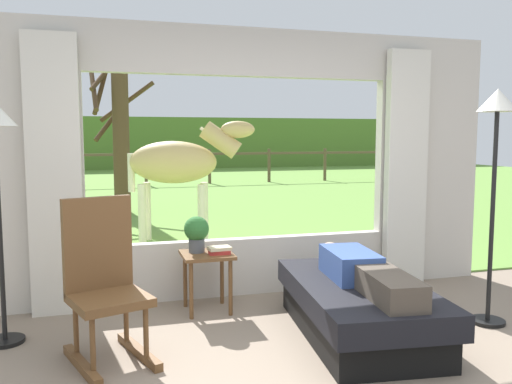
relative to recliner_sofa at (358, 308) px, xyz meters
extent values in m
cube|color=beige|center=(-2.60, 1.32, 1.06)|extent=(1.15, 0.12, 2.55)
cube|color=beige|center=(1.45, 1.32, 1.06)|extent=(1.15, 0.12, 2.55)
cube|color=beige|center=(-0.57, 1.32, 0.06)|extent=(2.90, 0.12, 0.55)
cube|color=beige|center=(-0.57, 1.32, 2.11)|extent=(2.90, 0.12, 0.45)
cube|color=silver|center=(-2.26, 1.18, 0.98)|extent=(0.44, 0.10, 2.40)
cube|color=silver|center=(1.12, 1.18, 0.98)|extent=(0.44, 0.10, 2.40)
cube|color=olive|center=(-0.57, 12.22, -0.21)|extent=(36.00, 21.68, 0.02)
cube|color=#547A30|center=(-0.57, 22.06, 0.98)|extent=(36.00, 2.00, 2.40)
cube|color=black|center=(0.00, 0.00, -0.10)|extent=(1.00, 1.65, 0.24)
cube|color=black|center=(0.00, 0.00, 0.11)|extent=(1.08, 1.79, 0.18)
cube|color=#334C8C|center=(0.00, 0.15, 0.31)|extent=(0.40, 0.63, 0.22)
cube|color=#4C4238|center=(0.00, -0.45, 0.29)|extent=(0.35, 0.71, 0.18)
sphere|color=tan|center=(0.00, 0.54, 0.31)|extent=(0.20, 0.20, 0.20)
cube|color=brown|center=(-1.85, 0.02, 0.22)|extent=(0.61, 0.61, 0.06)
cube|color=brown|center=(-1.92, 0.22, 0.56)|extent=(0.47, 0.21, 0.68)
cube|color=brown|center=(-2.04, -0.05, -0.19)|extent=(0.28, 0.66, 0.06)
cube|color=brown|center=(-1.66, 0.08, -0.19)|extent=(0.28, 0.66, 0.06)
cylinder|color=brown|center=(-1.96, -0.21, 0.02)|extent=(0.04, 0.04, 0.38)
cylinder|color=brown|center=(-1.62, -0.10, 0.02)|extent=(0.04, 0.04, 0.38)
cylinder|color=brown|center=(-2.08, 0.13, 0.02)|extent=(0.04, 0.04, 0.38)
cylinder|color=brown|center=(-1.74, 0.25, 0.02)|extent=(0.04, 0.04, 0.38)
cube|color=brown|center=(-1.01, 0.90, 0.29)|extent=(0.44, 0.44, 0.03)
cylinder|color=brown|center=(-1.18, 0.73, 0.03)|extent=(0.04, 0.04, 0.49)
cylinder|color=brown|center=(-0.84, 0.73, 0.03)|extent=(0.04, 0.04, 0.49)
cylinder|color=brown|center=(-1.18, 1.07, 0.03)|extent=(0.04, 0.04, 0.49)
cylinder|color=brown|center=(-0.84, 1.07, 0.03)|extent=(0.04, 0.04, 0.49)
cylinder|color=#4C5156|center=(-1.09, 0.96, 0.36)|extent=(0.14, 0.14, 0.12)
sphere|color=#2D6B2D|center=(-1.09, 0.96, 0.51)|extent=(0.22, 0.22, 0.22)
cube|color=#B22D28|center=(-0.91, 0.83, 0.32)|extent=(0.19, 0.13, 0.03)
cube|color=beige|center=(-0.91, 0.84, 0.35)|extent=(0.20, 0.15, 0.03)
cylinder|color=black|center=(-2.61, 0.60, -0.20)|extent=(0.28, 0.28, 0.03)
cylinder|color=black|center=(-2.61, 0.60, 0.59)|extent=(0.04, 0.04, 1.61)
cylinder|color=black|center=(1.16, -0.05, -0.20)|extent=(0.28, 0.28, 0.03)
cylinder|color=black|center=(1.16, -0.05, 0.65)|extent=(0.04, 0.04, 1.73)
cone|color=white|center=(1.16, -0.05, 1.61)|extent=(0.32, 0.32, 0.18)
ellipsoid|color=tan|center=(-0.90, 3.96, 0.95)|extent=(1.35, 0.91, 0.60)
cylinder|color=tan|center=(-0.26, 3.75, 1.26)|extent=(0.65, 0.43, 0.53)
ellipsoid|color=tan|center=(-0.03, 3.68, 1.41)|extent=(0.52, 0.33, 0.24)
cube|color=beige|center=(-0.33, 3.78, 1.29)|extent=(0.43, 0.20, 0.32)
cylinder|color=beige|center=(-1.48, 4.14, 0.80)|extent=(0.13, 0.13, 0.55)
cylinder|color=beige|center=(-0.46, 3.99, 0.23)|extent=(0.11, 0.11, 0.85)
cylinder|color=beige|center=(-0.55, 3.68, 0.23)|extent=(0.11, 0.11, 0.85)
cylinder|color=beige|center=(-1.26, 4.24, 0.23)|extent=(0.11, 0.11, 0.85)
cylinder|color=beige|center=(-1.35, 3.93, 0.23)|extent=(0.11, 0.11, 0.85)
cylinder|color=#4C3823|center=(-1.50, 7.19, 1.19)|extent=(0.32, 0.32, 2.78)
cylinder|color=#47331E|center=(-1.82, 7.36, 2.49)|extent=(0.51, 0.84, 0.66)
cylinder|color=#47331E|center=(-1.73, 7.44, 1.57)|extent=(0.62, 0.56, 0.74)
cylinder|color=#47331E|center=(-1.86, 7.34, 2.19)|extent=(0.36, 0.70, 0.96)
cylinder|color=#47331E|center=(-1.99, 7.15, 2.22)|extent=(0.18, 1.16, 0.94)
cylinder|color=#47331E|center=(-1.35, 7.64, 2.01)|extent=(1.12, 0.45, 0.84)
cylinder|color=brown|center=(-4.57, 13.15, 0.35)|extent=(0.10, 0.10, 1.10)
cylinder|color=brown|center=(-2.57, 13.15, 0.35)|extent=(0.10, 0.10, 1.10)
cylinder|color=brown|center=(-0.57, 13.15, 0.35)|extent=(0.10, 0.10, 1.10)
cylinder|color=brown|center=(1.43, 13.15, 0.35)|extent=(0.10, 0.10, 1.10)
cylinder|color=brown|center=(3.43, 13.15, 0.35)|extent=(0.10, 0.10, 1.10)
cylinder|color=brown|center=(5.43, 13.15, 0.35)|extent=(0.10, 0.10, 1.10)
cylinder|color=brown|center=(7.43, 13.15, 0.35)|extent=(0.10, 0.10, 1.10)
cube|color=brown|center=(-0.57, 13.15, 0.75)|extent=(16.00, 0.06, 0.08)
camera|label=1|loc=(-1.87, -3.62, 1.32)|focal=37.35mm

